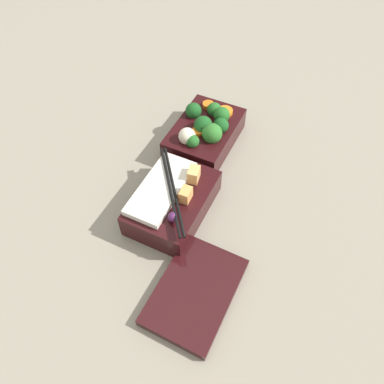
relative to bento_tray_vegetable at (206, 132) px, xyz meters
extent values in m
plane|color=gray|center=(0.09, 0.00, -0.03)|extent=(3.00, 3.00, 0.00)
cube|color=black|center=(0.00, 0.00, -0.01)|extent=(0.18, 0.12, 0.05)
sphere|color=#2D7028|center=(0.03, 0.02, 0.03)|extent=(0.04, 0.04, 0.04)
sphere|color=#236023|center=(-0.05, 0.00, 0.03)|extent=(0.03, 0.03, 0.03)
sphere|color=#19511E|center=(0.01, 0.00, 0.03)|extent=(0.04, 0.04, 0.04)
sphere|color=#236023|center=(0.06, -0.01, 0.02)|extent=(0.03, 0.03, 0.03)
sphere|color=#19511E|center=(-0.02, -0.04, 0.03)|extent=(0.04, 0.04, 0.04)
sphere|color=#19511E|center=(-0.01, 0.03, 0.03)|extent=(0.03, 0.03, 0.03)
sphere|color=#236023|center=(-0.04, 0.02, 0.03)|extent=(0.04, 0.04, 0.04)
cylinder|color=orange|center=(0.03, -0.01, 0.02)|extent=(0.03, 0.03, 0.01)
cylinder|color=orange|center=(-0.06, 0.02, 0.02)|extent=(0.03, 0.03, 0.01)
cylinder|color=orange|center=(-0.06, -0.02, 0.02)|extent=(0.03, 0.03, 0.01)
sphere|color=beige|center=(0.05, -0.02, 0.03)|extent=(0.04, 0.04, 0.04)
cube|color=black|center=(0.19, 0.02, -0.01)|extent=(0.18, 0.12, 0.05)
cube|color=silver|center=(0.19, -0.01, 0.02)|extent=(0.16, 0.07, 0.01)
cube|color=#EAB266|center=(0.14, 0.04, 0.03)|extent=(0.03, 0.02, 0.03)
cube|color=#F4A356|center=(0.19, 0.05, 0.03)|extent=(0.03, 0.02, 0.03)
sphere|color=#4C1E4C|center=(0.24, 0.05, 0.03)|extent=(0.02, 0.02, 0.02)
cylinder|color=black|center=(0.19, 0.02, 0.03)|extent=(0.17, 0.13, 0.01)
cylinder|color=black|center=(0.19, 0.02, 0.03)|extent=(0.17, 0.13, 0.01)
cube|color=black|center=(0.32, 0.13, -0.03)|extent=(0.18, 0.12, 0.02)
camera|label=1|loc=(0.55, 0.23, 0.55)|focal=35.00mm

